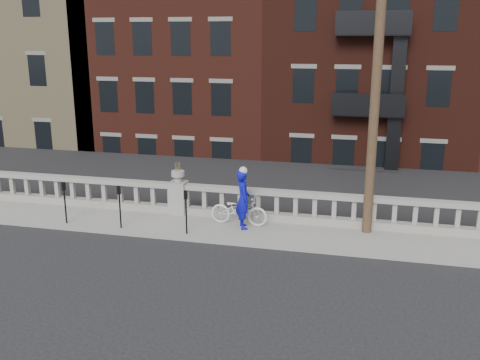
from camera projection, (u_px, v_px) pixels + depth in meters
name	position (u px, v px, depth m)	size (l,w,h in m)	color
ground	(129.00, 264.00, 14.44)	(120.00, 120.00, 0.00)	black
sidewalk	(169.00, 224.00, 17.23)	(32.00, 2.20, 0.15)	gray
balustrade	(179.00, 199.00, 17.98)	(28.00, 0.34, 1.03)	gray
planter_pedestal	(179.00, 194.00, 17.93)	(0.55, 0.55, 1.76)	gray
lower_level	(285.00, 88.00, 35.25)	(80.00, 44.00, 20.80)	#605E59
utility_pole	(377.00, 62.00, 15.05)	(1.60, 0.28, 10.00)	#422D1E
parking_meter_b	(65.00, 198.00, 16.91)	(0.10, 0.09, 1.36)	black
parking_meter_c	(120.00, 202.00, 16.48)	(0.10, 0.09, 1.36)	black
parking_meter_d	(186.00, 207.00, 15.99)	(0.10, 0.09, 1.36)	black
bicycle	(239.00, 210.00, 16.90)	(0.64, 1.83, 0.96)	silver
cyclist	(243.00, 199.00, 16.48)	(0.68, 0.44, 1.85)	#0B0CB0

